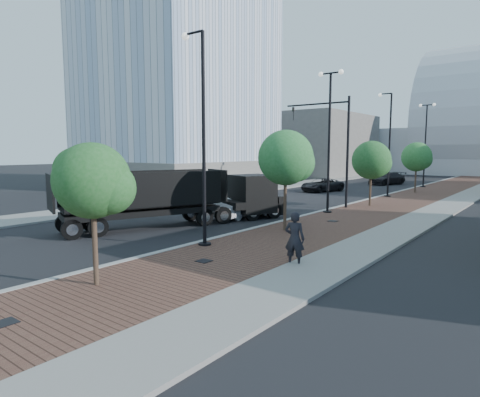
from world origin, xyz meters
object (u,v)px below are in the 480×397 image
Objects in this scene: white_sedan at (243,205)px; pedestrian at (295,239)px; dark_car_mid at (322,185)px; dump_truck at (204,200)px.

pedestrian reaches higher than white_sedan.
white_sedan reaches higher than dark_car_mid.
dump_truck is 2.73× the size of dark_car_mid.
white_sedan is at bearing -58.23° from pedestrian.
dump_truck is at bearing -66.13° from dark_car_mid.
dark_car_mid is at bearing 102.37° from white_sedan.
white_sedan is 2.27× the size of pedestrian.
dump_truck is 3.12m from white_sedan.
white_sedan is 11.41m from pedestrian.
pedestrian is (11.71, -25.55, 0.34)m from dark_car_mid.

